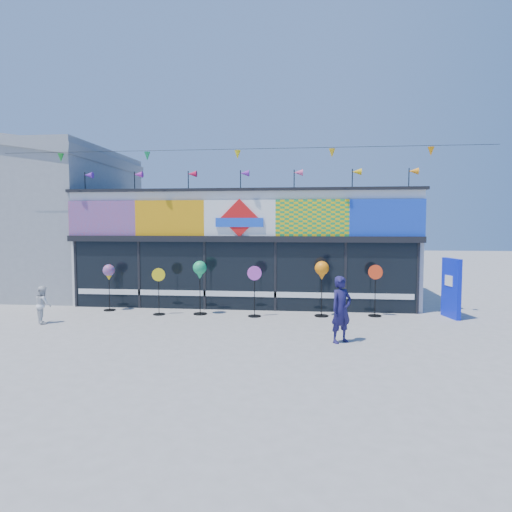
# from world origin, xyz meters

# --- Properties ---
(ground) EXTENTS (80.00, 80.00, 0.00)m
(ground) POSITION_xyz_m (0.00, 0.00, 0.00)
(ground) COLOR gray
(ground) RESTS_ON ground
(kite_shop) EXTENTS (16.00, 5.70, 5.31)m
(kite_shop) POSITION_xyz_m (0.00, 5.94, 2.05)
(kite_shop) COLOR silver
(kite_shop) RESTS_ON ground
(neighbour_building) EXTENTS (8.18, 7.20, 6.87)m
(neighbour_building) POSITION_xyz_m (-10.00, 7.00, 3.20)
(neighbour_building) COLOR #929597
(neighbour_building) RESTS_ON ground
(blue_sign) EXTENTS (0.34, 0.93, 1.85)m
(blue_sign) POSITION_xyz_m (6.67, 2.86, 0.93)
(blue_sign) COLOR #0E21D4
(blue_sign) RESTS_ON ground
(spinner_0) EXTENTS (0.39, 0.39, 1.55)m
(spinner_0) POSITION_xyz_m (-4.33, 2.83, 1.24)
(spinner_0) COLOR black
(spinner_0) RESTS_ON ground
(spinner_1) EXTENTS (0.42, 0.38, 1.50)m
(spinner_1) POSITION_xyz_m (-2.45, 2.33, 0.79)
(spinner_1) COLOR black
(spinner_1) RESTS_ON ground
(spinner_2) EXTENTS (0.44, 0.44, 1.73)m
(spinner_2) POSITION_xyz_m (-1.16, 2.53, 1.38)
(spinner_2) COLOR black
(spinner_2) RESTS_ON ground
(spinner_3) EXTENTS (0.44, 0.41, 1.59)m
(spinner_3) POSITION_xyz_m (0.62, 2.36, 0.84)
(spinner_3) COLOR black
(spinner_3) RESTS_ON ground
(spinner_4) EXTENTS (0.44, 0.44, 1.74)m
(spinner_4) POSITION_xyz_m (2.71, 2.64, 1.40)
(spinner_4) COLOR black
(spinner_4) RESTS_ON ground
(spinner_5) EXTENTS (0.43, 0.41, 1.62)m
(spinner_5) POSITION_xyz_m (4.38, 2.84, 0.86)
(spinner_5) COLOR black
(spinner_5) RESTS_ON ground
(adult_man) EXTENTS (0.71, 0.67, 1.63)m
(adult_man) POSITION_xyz_m (3.08, -0.51, 0.82)
(adult_man) COLOR #1B1748
(adult_man) RESTS_ON ground
(child) EXTENTS (0.58, 0.60, 1.09)m
(child) POSITION_xyz_m (-5.42, 0.74, 0.55)
(child) COLOR silver
(child) RESTS_ON ground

